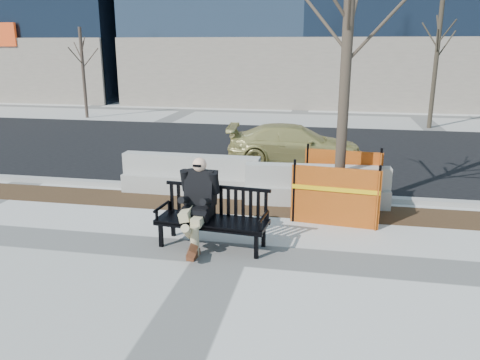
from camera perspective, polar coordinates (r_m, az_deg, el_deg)
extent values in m
plane|color=beige|center=(8.63, -2.01, -8.67)|extent=(120.00, 120.00, 0.00)
cube|color=#47301C|center=(11.00, 1.00, -3.15)|extent=(40.00, 1.20, 0.02)
cube|color=black|center=(16.93, 4.63, 3.55)|extent=(60.00, 10.40, 0.01)
cube|color=#9E9B93|center=(11.88, 1.80, -1.44)|extent=(60.00, 0.25, 0.12)
imported|color=tan|center=(15.13, 6.45, 2.01)|extent=(4.29, 2.06, 1.21)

